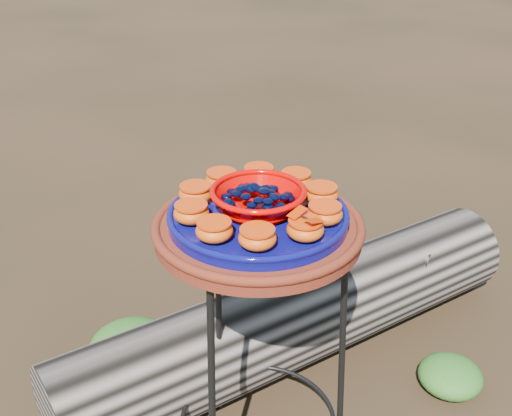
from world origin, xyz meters
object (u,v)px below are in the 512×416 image
plant_stand (258,360)px  red_bowl (258,201)px  cobalt_plate (258,217)px  driftwood_log (297,317)px  terracotta_saucer (258,230)px

plant_stand → red_bowl: red_bowl is taller
cobalt_plate → driftwood_log: cobalt_plate is taller
terracotta_saucer → cobalt_plate: bearing=0.0°
plant_stand → driftwood_log: size_ratio=0.44×
driftwood_log → cobalt_plate: bearing=-137.0°
plant_stand → red_bowl: bearing=0.0°
terracotta_saucer → driftwood_log: size_ratio=0.28×
red_bowl → driftwood_log: bearing=43.0°
red_bowl → driftwood_log: size_ratio=0.12×
red_bowl → driftwood_log: 0.78m
cobalt_plate → driftwood_log: 0.75m
red_bowl → driftwood_log: (0.33, 0.31, -0.64)m
red_bowl → cobalt_plate: bearing=0.0°
terracotta_saucer → red_bowl: size_ratio=2.33×
cobalt_plate → driftwood_log: bearing=43.0°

